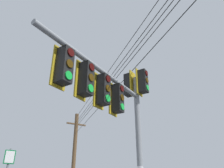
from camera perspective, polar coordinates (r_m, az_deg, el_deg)
The scene contains 3 objects.
signal_mast_assembly at distance 6.88m, azimuth 1.49°, elevation -4.44°, with size 2.17×4.82×6.02m.
utility_pole_wooden at distance 20.03m, azimuth -9.83°, elevation -18.56°, with size 1.42×1.34×8.11m.
overhead_wire_span at distance 8.29m, azimuth 9.48°, elevation 13.09°, with size 14.55×24.00×1.93m.
Camera 1 is at (0.81, -8.33, 1.84)m, focal length 35.36 mm.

